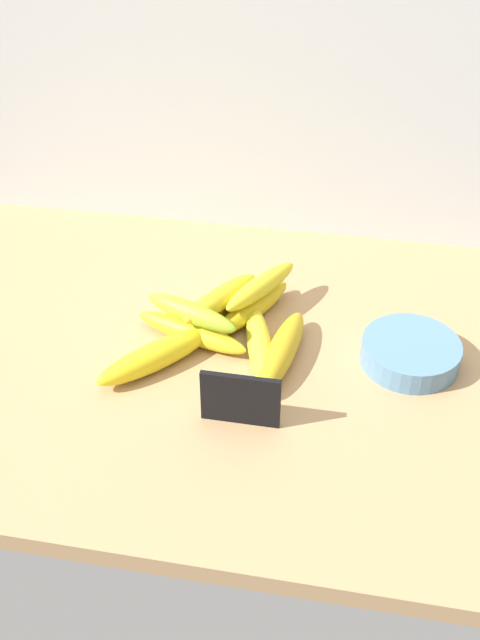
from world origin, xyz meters
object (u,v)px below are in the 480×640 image
object	(u,v)px
fruit_bowl	(410,353)
banana_2	(282,351)
chalkboard_sign	(240,401)
banana_5	(155,356)
banana_0	(189,332)
banana_4	(222,301)
banana_6	(259,348)
banana_7	(193,313)
banana_8	(261,286)
banana_9	(221,298)
banana_3	(253,308)
banana_1	(212,318)

from	to	relation	value
fruit_bowl	banana_2	xyz separation A→B (cm)	(-19.17, -3.46, 0.24)
fruit_bowl	chalkboard_sign	bearing A→B (deg)	-143.63
banana_5	banana_0	bearing A→B (deg)	63.47
banana_4	banana_6	xyz separation A→B (cm)	(7.94, -10.35, -0.34)
banana_0	banana_7	distance (cm)	3.59
banana_8	banana_0	bearing A→B (deg)	-136.95
banana_9	fruit_bowl	bearing A→B (deg)	-7.80
banana_3	banana_5	bearing A→B (deg)	-129.29
banana_3	banana_5	xyz separation A→B (cm)	(-12.27, -15.00, 0.27)
banana_2	banana_7	size ratio (longest dim) A/B	1.19
chalkboard_sign	banana_2	distance (cm)	14.18
banana_6	banana_7	distance (cm)	11.68
banana_5	banana_7	size ratio (longest dim) A/B	1.20
banana_1	banana_9	size ratio (longest dim) A/B	1.20
banana_4	banana_8	world-z (taller)	banana_8
banana_8	banana_3	bearing A→B (deg)	-131.94
chalkboard_sign	banana_8	world-z (taller)	chalkboard_sign
banana_6	banana_7	xyz separation A→B (cm)	(-10.87, 2.51, 3.46)
banana_1	banana_5	xyz separation A→B (cm)	(-6.23, -11.42, 0.51)
banana_6	banana_3	bearing A→B (deg)	105.16
banana_2	banana_8	xyz separation A→B (cm)	(-5.11, 11.57, 3.34)
banana_1	fruit_bowl	bearing A→B (deg)	-5.97
banana_2	banana_8	distance (cm)	13.08
banana_6	chalkboard_sign	bearing A→B (deg)	-91.51
banana_3	banana_9	size ratio (longest dim) A/B	1.10
fruit_bowl	banana_5	bearing A→B (deg)	-167.81
banana_2	banana_8	size ratio (longest dim) A/B	1.16
banana_0	banana_1	bearing A→B (deg)	58.26
fruit_bowl	banana_5	distance (cm)	38.54
banana_4	banana_9	world-z (taller)	banana_9
banana_0	banana_4	bearing A→B (deg)	67.02
chalkboard_sign	banana_9	distance (cm)	22.29
banana_6	banana_8	bearing A→B (deg)	98.05
fruit_bowl	banana_3	bearing A→B (deg)	164.88
banana_0	banana_8	world-z (taller)	banana_8
banana_1	banana_3	world-z (taller)	banana_3
banana_9	banana_3	bearing A→B (deg)	30.07
banana_0	banana_7	world-z (taller)	banana_7
chalkboard_sign	banana_9	size ratio (longest dim) A/B	0.67
banana_2	banana_3	world-z (taller)	banana_2
banana_3	banana_4	world-z (taller)	banana_4
banana_0	banana_1	world-z (taller)	banana_0
banana_1	banana_5	distance (cm)	13.02
banana_0	banana_3	size ratio (longest dim) A/B	1.09
banana_6	banana_9	bearing A→B (deg)	135.73
chalkboard_sign	banana_6	world-z (taller)	chalkboard_sign
banana_2	banana_6	distance (cm)	3.54
fruit_bowl	banana_2	world-z (taller)	banana_2
banana_5	banana_2	bearing A→B (deg)	14.19
chalkboard_sign	banana_5	xyz separation A→B (cm)	(-14.61, 8.84, -1.70)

